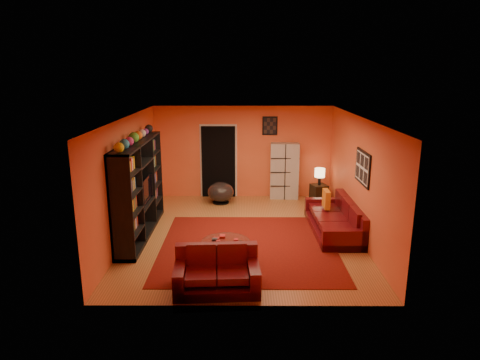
{
  "coord_description": "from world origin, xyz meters",
  "views": [
    {
      "loc": [
        -0.04,
        -8.96,
        3.57
      ],
      "look_at": [
        -0.07,
        0.1,
        1.23
      ],
      "focal_mm": 32.0,
      "sensor_mm": 36.0,
      "label": 1
    }
  ],
  "objects_px": {
    "storage_cabinet": "(284,171)",
    "table_lamp": "(320,173)",
    "side_table": "(319,193)",
    "entertainment_unit": "(139,189)",
    "coffee_table": "(226,244)",
    "tv": "(142,190)",
    "bowl_chair": "(221,192)",
    "sofa": "(338,220)",
    "loveseat": "(217,272)"
  },
  "relations": [
    {
      "from": "coffee_table",
      "to": "storage_cabinet",
      "type": "height_order",
      "value": "storage_cabinet"
    },
    {
      "from": "tv",
      "to": "coffee_table",
      "type": "relative_size",
      "value": 1.05
    },
    {
      "from": "table_lamp",
      "to": "entertainment_unit",
      "type": "bearing_deg",
      "value": -151.3
    },
    {
      "from": "sofa",
      "to": "entertainment_unit",
      "type": "bearing_deg",
      "value": -178.6
    },
    {
      "from": "entertainment_unit",
      "to": "sofa",
      "type": "height_order",
      "value": "entertainment_unit"
    },
    {
      "from": "loveseat",
      "to": "coffee_table",
      "type": "distance_m",
      "value": 0.88
    },
    {
      "from": "sofa",
      "to": "tv",
      "type": "bearing_deg",
      "value": -179.56
    },
    {
      "from": "loveseat",
      "to": "coffee_table",
      "type": "xyz_separation_m",
      "value": [
        0.12,
        0.86,
        0.13
      ]
    },
    {
      "from": "tv",
      "to": "bowl_chair",
      "type": "distance_m",
      "value": 2.83
    },
    {
      "from": "tv",
      "to": "table_lamp",
      "type": "distance_m",
      "value": 4.91
    },
    {
      "from": "coffee_table",
      "to": "table_lamp",
      "type": "height_order",
      "value": "table_lamp"
    },
    {
      "from": "tv",
      "to": "sofa",
      "type": "bearing_deg",
      "value": -88.88
    },
    {
      "from": "sofa",
      "to": "side_table",
      "type": "height_order",
      "value": "sofa"
    },
    {
      "from": "sofa",
      "to": "bowl_chair",
      "type": "xyz_separation_m",
      "value": [
        -2.75,
        2.14,
        0.03
      ]
    },
    {
      "from": "entertainment_unit",
      "to": "coffee_table",
      "type": "height_order",
      "value": "entertainment_unit"
    },
    {
      "from": "entertainment_unit",
      "to": "coffee_table",
      "type": "bearing_deg",
      "value": -38.73
    },
    {
      "from": "loveseat",
      "to": "side_table",
      "type": "distance_m",
      "value": 5.45
    },
    {
      "from": "bowl_chair",
      "to": "side_table",
      "type": "xyz_separation_m",
      "value": [
        2.71,
        0.09,
        -0.06
      ]
    },
    {
      "from": "sofa",
      "to": "coffee_table",
      "type": "distance_m",
      "value": 3.02
    },
    {
      "from": "loveseat",
      "to": "table_lamp",
      "type": "relative_size",
      "value": 3.14
    },
    {
      "from": "entertainment_unit",
      "to": "side_table",
      "type": "height_order",
      "value": "entertainment_unit"
    },
    {
      "from": "sofa",
      "to": "loveseat",
      "type": "height_order",
      "value": "same"
    },
    {
      "from": "entertainment_unit",
      "to": "storage_cabinet",
      "type": "bearing_deg",
      "value": 39.08
    },
    {
      "from": "entertainment_unit",
      "to": "sofa",
      "type": "bearing_deg",
      "value": 2.08
    },
    {
      "from": "side_table",
      "to": "coffee_table",
      "type": "bearing_deg",
      "value": -121.63
    },
    {
      "from": "entertainment_unit",
      "to": "coffee_table",
      "type": "distance_m",
      "value": 2.57
    },
    {
      "from": "storage_cabinet",
      "to": "table_lamp",
      "type": "height_order",
      "value": "storage_cabinet"
    },
    {
      "from": "coffee_table",
      "to": "sofa",
      "type": "bearing_deg",
      "value": 34.73
    },
    {
      "from": "tv",
      "to": "loveseat",
      "type": "height_order",
      "value": "tv"
    },
    {
      "from": "sofa",
      "to": "coffee_table",
      "type": "relative_size",
      "value": 2.56
    },
    {
      "from": "entertainment_unit",
      "to": "tv",
      "type": "bearing_deg",
      "value": 56.4
    },
    {
      "from": "bowl_chair",
      "to": "storage_cabinet",
      "type": "bearing_deg",
      "value": 15.64
    },
    {
      "from": "tv",
      "to": "bowl_chair",
      "type": "bearing_deg",
      "value": -35.91
    },
    {
      "from": "table_lamp",
      "to": "sofa",
      "type": "bearing_deg",
      "value": -88.91
    },
    {
      "from": "entertainment_unit",
      "to": "loveseat",
      "type": "height_order",
      "value": "entertainment_unit"
    },
    {
      "from": "tv",
      "to": "table_lamp",
      "type": "bearing_deg",
      "value": -61.79
    },
    {
      "from": "sofa",
      "to": "table_lamp",
      "type": "bearing_deg",
      "value": 90.42
    },
    {
      "from": "storage_cabinet",
      "to": "side_table",
      "type": "bearing_deg",
      "value": -20.0
    },
    {
      "from": "storage_cabinet",
      "to": "loveseat",
      "type": "bearing_deg",
      "value": -103.63
    },
    {
      "from": "entertainment_unit",
      "to": "table_lamp",
      "type": "distance_m",
      "value": 4.99
    },
    {
      "from": "sofa",
      "to": "bowl_chair",
      "type": "relative_size",
      "value": 3.29
    },
    {
      "from": "coffee_table",
      "to": "side_table",
      "type": "height_order",
      "value": "side_table"
    },
    {
      "from": "sofa",
      "to": "table_lamp",
      "type": "distance_m",
      "value": 2.3
    },
    {
      "from": "coffee_table",
      "to": "bowl_chair",
      "type": "xyz_separation_m",
      "value": [
        -0.28,
        3.86,
        -0.11
      ]
    },
    {
      "from": "tv",
      "to": "bowl_chair",
      "type": "relative_size",
      "value": 1.35
    },
    {
      "from": "coffee_table",
      "to": "side_table",
      "type": "distance_m",
      "value": 4.64
    },
    {
      "from": "tv",
      "to": "storage_cabinet",
      "type": "bearing_deg",
      "value": -51.28
    },
    {
      "from": "bowl_chair",
      "to": "coffee_table",
      "type": "bearing_deg",
      "value": -85.87
    },
    {
      "from": "tv",
      "to": "storage_cabinet",
      "type": "distance_m",
      "value": 4.36
    },
    {
      "from": "side_table",
      "to": "table_lamp",
      "type": "distance_m",
      "value": 0.58
    }
  ]
}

